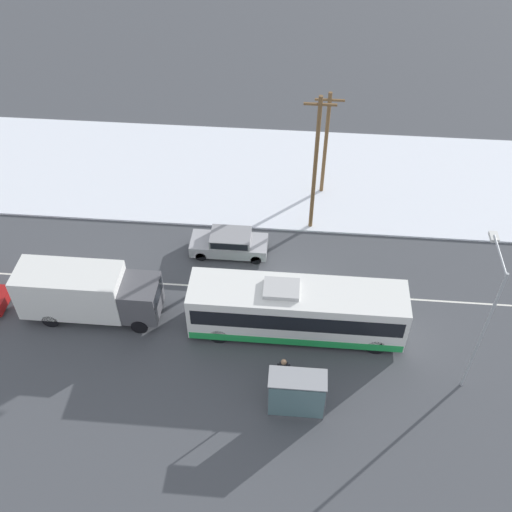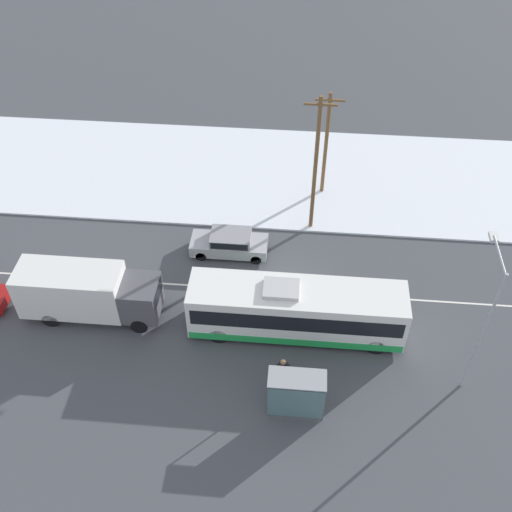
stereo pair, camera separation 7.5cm
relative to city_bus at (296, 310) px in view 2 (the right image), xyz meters
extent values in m
plane|color=#424449|center=(-0.52, 2.69, -1.58)|extent=(120.00, 120.00, 0.00)
cube|color=silver|center=(-0.52, 13.61, -1.52)|extent=(80.00, 11.45, 0.12)
cube|color=silver|center=(-0.52, 2.69, -1.57)|extent=(60.00, 0.12, 0.00)
cube|color=white|center=(0.00, 0.00, 0.05)|extent=(11.09, 2.55, 2.71)
cube|color=black|center=(0.00, 0.00, 0.38)|extent=(10.65, 2.57, 1.03)
cube|color=green|center=(0.00, 0.00, -1.06)|extent=(10.98, 2.57, 0.49)
cube|color=#B2B2B2|center=(-0.83, 0.00, 1.53)|extent=(1.80, 1.40, 0.24)
cylinder|color=black|center=(4.15, -1.13, -1.08)|extent=(1.00, 0.28, 1.00)
cylinder|color=black|center=(4.15, 1.14, -1.08)|extent=(1.00, 0.28, 1.00)
cylinder|color=black|center=(-3.94, -1.13, -1.08)|extent=(1.00, 0.28, 1.00)
cylinder|color=black|center=(-3.94, 1.14, -1.08)|extent=(1.00, 0.28, 1.00)
cube|color=silver|center=(-11.90, 0.17, 0.23)|extent=(5.51, 2.30, 2.63)
cube|color=#4C4C51|center=(-8.19, 0.17, -0.05)|extent=(1.90, 2.18, 2.05)
cube|color=black|center=(-7.26, 0.17, 0.36)|extent=(0.06, 1.96, 0.90)
cylinder|color=black|center=(-8.19, -0.85, -1.13)|extent=(0.90, 0.26, 0.90)
cylinder|color=black|center=(-8.19, 1.19, -1.13)|extent=(0.90, 0.26, 0.90)
cylinder|color=black|center=(-13.00, -0.85, -1.13)|extent=(0.90, 0.26, 0.90)
cylinder|color=black|center=(-13.00, 1.19, -1.13)|extent=(0.90, 0.26, 0.90)
cube|color=#9E9EA3|center=(-4.21, 5.61, -0.99)|extent=(4.58, 1.80, 0.72)
cube|color=gray|center=(-4.09, 5.61, -0.35)|extent=(2.38, 1.66, 0.55)
cube|color=black|center=(-4.09, 5.61, -0.34)|extent=(2.19, 1.69, 0.44)
cylinder|color=black|center=(-5.80, 4.82, -1.26)|extent=(0.64, 0.22, 0.64)
cylinder|color=black|center=(-5.80, 6.40, -1.26)|extent=(0.64, 0.22, 0.64)
cylinder|color=black|center=(-2.52, 4.82, -1.26)|extent=(0.64, 0.22, 0.64)
cylinder|color=black|center=(-2.52, 6.40, -1.26)|extent=(0.64, 0.22, 0.64)
cylinder|color=black|center=(-16.52, 0.99, -1.26)|extent=(0.64, 0.22, 0.64)
cylinder|color=#23232D|center=(-0.61, -3.36, -1.17)|extent=(0.12, 0.12, 0.81)
cylinder|color=#23232D|center=(-0.37, -3.36, -1.17)|extent=(0.12, 0.12, 0.81)
cube|color=black|center=(-0.49, -3.36, -0.43)|extent=(0.42, 0.23, 0.67)
sphere|color=tan|center=(-0.49, -3.36, 0.04)|extent=(0.28, 0.28, 0.28)
cylinder|color=black|center=(-0.75, -3.36, -0.47)|extent=(0.11, 0.11, 0.64)
cylinder|color=black|center=(-0.23, -3.36, -0.47)|extent=(0.11, 0.11, 0.64)
cube|color=gray|center=(0.19, -4.74, 0.79)|extent=(2.66, 1.20, 0.06)
cube|color=slate|center=(0.19, -5.32, -0.38)|extent=(2.56, 0.04, 2.16)
cylinder|color=#474C51|center=(-1.10, -4.18, -0.41)|extent=(0.08, 0.08, 2.34)
cylinder|color=#474C51|center=(1.48, -4.18, -0.41)|extent=(0.08, 0.08, 2.34)
cylinder|color=#474C51|center=(-1.10, -5.30, -0.41)|extent=(0.08, 0.08, 2.34)
cylinder|color=#474C51|center=(1.48, -5.30, -0.41)|extent=(0.08, 0.08, 2.34)
cylinder|color=#9EA3A8|center=(8.28, -2.79, 2.34)|extent=(0.14, 0.14, 7.84)
cylinder|color=#9EA3A8|center=(8.28, -1.57, 6.11)|extent=(0.10, 2.45, 0.10)
cube|color=silver|center=(8.28, -0.34, 6.04)|extent=(0.36, 0.60, 0.16)
cylinder|color=brown|center=(0.63, 8.37, 3.02)|extent=(0.24, 0.24, 9.19)
cube|color=brown|center=(0.63, 8.37, 7.11)|extent=(1.80, 0.12, 0.12)
cylinder|color=brown|center=(1.29, 12.06, 2.13)|extent=(0.24, 0.24, 7.41)
cube|color=brown|center=(1.29, 12.06, 5.33)|extent=(1.80, 0.12, 0.12)
camera|label=1|loc=(-0.37, -20.35, 23.44)|focal=42.00mm
camera|label=2|loc=(-0.29, -20.35, 23.44)|focal=42.00mm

